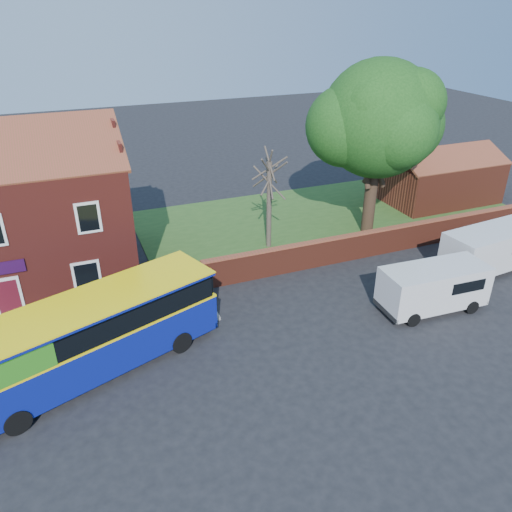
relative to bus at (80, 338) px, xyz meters
name	(u,v)px	position (x,y,z in m)	size (l,w,h in m)	color
ground	(204,384)	(4.21, -2.24, -1.83)	(120.00, 120.00, 0.00)	black
pavement	(13,340)	(-2.79, 3.51, -1.77)	(18.00, 3.50, 0.12)	gray
kerb	(12,364)	(-2.79, 1.76, -1.76)	(18.00, 0.15, 0.14)	slate
grass_strip	(331,217)	(17.21, 10.76, -1.81)	(26.00, 12.00, 0.04)	#426B28
shop_building	(1,222)	(-2.81, 9.26, 1.58)	(12.30, 8.13, 10.50)	maroon
boundary_wall	(382,241)	(17.21, 4.76, -1.02)	(22.00, 0.38, 1.60)	maroon
outbuilding	(439,179)	(26.21, 10.76, -0.22)	(8.20, 5.06, 4.17)	maroon
bus	(80,338)	(0.00, 0.00, 0.00)	(10.86, 6.12, 3.22)	navy
van_near	(434,286)	(15.96, -1.16, -0.57)	(5.22, 2.35, 2.25)	silver
van_far	(491,248)	(21.46, 0.84, -0.47)	(5.70, 2.70, 2.43)	silver
large_tree	(378,122)	(18.27, 7.99, 5.13)	(8.72, 6.90, 10.64)	black
bare_tree	(269,201)	(11.39, 8.11, 1.14)	(2.17, 2.58, 5.78)	#4C4238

